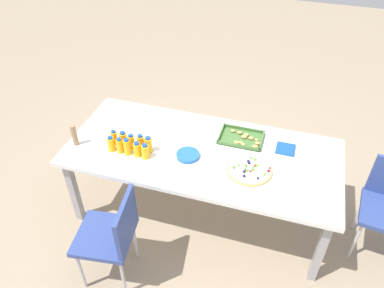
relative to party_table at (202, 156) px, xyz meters
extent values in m
plane|color=gray|center=(0.00, 0.00, -0.66)|extent=(12.00, 12.00, 0.00)
cube|color=white|center=(0.00, 0.00, 0.04)|extent=(2.19, 0.97, 0.04)
cube|color=#99999E|center=(-1.02, -0.40, -0.32)|extent=(0.06, 0.06, 0.68)
cube|color=#99999E|center=(1.02, -0.40, -0.32)|extent=(0.06, 0.06, 0.68)
cube|color=#99999E|center=(-1.02, 0.40, -0.32)|extent=(0.06, 0.06, 0.68)
cube|color=#99999E|center=(1.02, 0.40, -0.32)|extent=(0.06, 0.06, 0.68)
cylinder|color=silver|center=(1.30, -0.12, -0.46)|extent=(0.02, 0.02, 0.41)
cylinder|color=silver|center=(1.34, 0.20, -0.46)|extent=(0.02, 0.02, 0.41)
cube|color=#33478C|center=(-0.50, -0.81, -0.21)|extent=(0.45, 0.45, 0.04)
cube|color=#33478C|center=(-0.32, -0.79, -0.02)|extent=(0.08, 0.38, 0.38)
cylinder|color=silver|center=(-0.64, -0.99, -0.46)|extent=(0.02, 0.02, 0.41)
cylinder|color=silver|center=(-0.68, -0.68, -0.46)|extent=(0.02, 0.02, 0.41)
cylinder|color=silver|center=(-0.32, -0.95, -0.46)|extent=(0.02, 0.02, 0.41)
cylinder|color=silver|center=(-0.36, -0.63, -0.46)|extent=(0.02, 0.02, 0.41)
cylinder|color=#FAB014|center=(-0.70, -0.21, 0.12)|extent=(0.06, 0.06, 0.12)
cylinder|color=blue|center=(-0.70, -0.21, 0.19)|extent=(0.04, 0.04, 0.02)
cylinder|color=#FAAB14|center=(-0.62, -0.21, 0.12)|extent=(0.05, 0.05, 0.12)
cylinder|color=blue|center=(-0.62, -0.21, 0.19)|extent=(0.03, 0.03, 0.02)
cylinder|color=#F8AB14|center=(-0.56, -0.21, 0.12)|extent=(0.06, 0.06, 0.13)
cylinder|color=blue|center=(-0.56, -0.21, 0.20)|extent=(0.04, 0.04, 0.02)
cylinder|color=#F9AE14|center=(-0.48, -0.20, 0.12)|extent=(0.06, 0.06, 0.12)
cylinder|color=blue|center=(-0.48, -0.20, 0.18)|extent=(0.04, 0.04, 0.02)
cylinder|color=#FAB014|center=(-0.40, -0.21, 0.12)|extent=(0.06, 0.06, 0.12)
cylinder|color=blue|center=(-0.40, -0.21, 0.18)|extent=(0.04, 0.04, 0.02)
cylinder|color=#F9AC14|center=(-0.71, -0.13, 0.12)|extent=(0.05, 0.05, 0.12)
cylinder|color=blue|center=(-0.71, -0.13, 0.19)|extent=(0.03, 0.03, 0.02)
cylinder|color=#FAAE14|center=(-0.63, -0.13, 0.12)|extent=(0.06, 0.06, 0.13)
cylinder|color=blue|center=(-0.63, -0.13, 0.19)|extent=(0.04, 0.04, 0.02)
cylinder|color=#F9AC14|center=(-0.56, -0.13, 0.12)|extent=(0.06, 0.06, 0.12)
cylinder|color=blue|center=(-0.56, -0.13, 0.19)|extent=(0.04, 0.04, 0.02)
cylinder|color=#FAAA14|center=(-0.48, -0.13, 0.12)|extent=(0.06, 0.06, 0.13)
cylinder|color=blue|center=(-0.48, -0.13, 0.20)|extent=(0.04, 0.04, 0.02)
cylinder|color=#FAAE14|center=(-0.41, -0.13, 0.12)|extent=(0.06, 0.06, 0.13)
cylinder|color=blue|center=(-0.41, -0.13, 0.19)|extent=(0.04, 0.04, 0.02)
cylinder|color=tan|center=(0.40, -0.12, 0.07)|extent=(0.35, 0.35, 0.02)
cylinder|color=white|center=(0.40, -0.12, 0.08)|extent=(0.32, 0.32, 0.01)
sphere|color=#66B238|center=(0.39, -0.15, 0.09)|extent=(0.02, 0.02, 0.02)
sphere|color=red|center=(0.41, -0.15, 0.09)|extent=(0.02, 0.02, 0.02)
sphere|color=#1E1947|center=(0.48, -0.21, 0.09)|extent=(0.02, 0.02, 0.02)
sphere|color=#66B238|center=(0.43, -0.10, 0.09)|extent=(0.02, 0.02, 0.02)
sphere|color=red|center=(0.55, -0.07, 0.09)|extent=(0.02, 0.02, 0.02)
sphere|color=#66B238|center=(0.43, -0.01, 0.09)|extent=(0.02, 0.02, 0.02)
sphere|color=#66B238|center=(0.52, -0.15, 0.09)|extent=(0.03, 0.03, 0.03)
sphere|color=#66B238|center=(0.32, -0.11, 0.09)|extent=(0.02, 0.02, 0.02)
sphere|color=#66B238|center=(0.29, -0.15, 0.09)|extent=(0.03, 0.03, 0.03)
sphere|color=red|center=(0.54, -0.11, 0.09)|extent=(0.02, 0.02, 0.02)
sphere|color=#1E1947|center=(0.37, -0.17, 0.09)|extent=(0.02, 0.02, 0.02)
sphere|color=#1E1947|center=(0.38, -0.14, 0.09)|extent=(0.02, 0.02, 0.02)
sphere|color=#1E1947|center=(0.38, -0.22, 0.09)|extent=(0.02, 0.02, 0.02)
sphere|color=#66B238|center=(0.43, -0.13, 0.09)|extent=(0.03, 0.03, 0.03)
sphere|color=#66B238|center=(0.39, 0.00, 0.09)|extent=(0.02, 0.02, 0.02)
sphere|color=#66B238|center=(0.37, -0.11, 0.09)|extent=(0.03, 0.03, 0.03)
sphere|color=#1E1947|center=(0.38, -0.05, 0.09)|extent=(0.02, 0.02, 0.02)
sphere|color=red|center=(0.44, -0.08, 0.09)|extent=(0.02, 0.02, 0.02)
sphere|color=#1E1947|center=(0.39, -0.07, 0.09)|extent=(0.02, 0.02, 0.02)
sphere|color=#66B238|center=(0.45, -0.08, 0.09)|extent=(0.02, 0.02, 0.02)
cube|color=#477238|center=(0.27, 0.24, 0.06)|extent=(0.36, 0.25, 0.01)
cube|color=#477238|center=(0.27, 0.12, 0.07)|extent=(0.36, 0.01, 0.03)
cube|color=#477238|center=(0.27, 0.36, 0.07)|extent=(0.36, 0.01, 0.03)
cube|color=#477238|center=(0.09, 0.24, 0.07)|extent=(0.01, 0.25, 0.03)
cube|color=#477238|center=(0.44, 0.24, 0.07)|extent=(0.01, 0.25, 0.03)
ellipsoid|color=tan|center=(0.30, 0.16, 0.08)|extent=(0.04, 0.03, 0.02)
ellipsoid|color=tan|center=(0.40, 0.25, 0.08)|extent=(0.04, 0.03, 0.02)
ellipsoid|color=tan|center=(0.24, 0.16, 0.08)|extent=(0.05, 0.03, 0.03)
ellipsoid|color=tan|center=(0.18, 0.31, 0.08)|extent=(0.04, 0.03, 0.02)
ellipsoid|color=tan|center=(0.29, 0.25, 0.08)|extent=(0.05, 0.03, 0.03)
ellipsoid|color=tan|center=(0.41, 0.20, 0.08)|extent=(0.05, 0.03, 0.03)
ellipsoid|color=tan|center=(0.28, 0.17, 0.08)|extent=(0.04, 0.03, 0.02)
ellipsoid|color=tan|center=(0.40, 0.15, 0.08)|extent=(0.05, 0.03, 0.03)
ellipsoid|color=tan|center=(0.40, 0.15, 0.08)|extent=(0.05, 0.03, 0.03)
ellipsoid|color=tan|center=(0.24, 0.30, 0.08)|extent=(0.05, 0.03, 0.03)
ellipsoid|color=tan|center=(0.35, 0.25, 0.08)|extent=(0.05, 0.03, 0.03)
ellipsoid|color=tan|center=(0.30, 0.28, 0.08)|extent=(0.05, 0.03, 0.03)
cylinder|color=blue|center=(-0.09, -0.10, 0.06)|extent=(0.18, 0.18, 0.00)
cylinder|color=blue|center=(-0.09, -0.10, 0.06)|extent=(0.18, 0.18, 0.00)
cylinder|color=blue|center=(-0.09, -0.10, 0.07)|extent=(0.18, 0.18, 0.00)
cylinder|color=blue|center=(-0.09, -0.10, 0.07)|extent=(0.18, 0.18, 0.00)
cylinder|color=blue|center=(-0.09, -0.10, 0.08)|extent=(0.18, 0.18, 0.00)
cylinder|color=blue|center=(-0.09, -0.10, 0.08)|extent=(0.18, 0.18, 0.00)
cube|color=#194CA5|center=(0.64, 0.21, 0.06)|extent=(0.15, 0.15, 0.01)
cylinder|color=#9E7A56|center=(-1.01, -0.22, 0.15)|extent=(0.04, 0.04, 0.19)
camera|label=1|loc=(0.60, -2.23, 2.04)|focal=35.37mm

